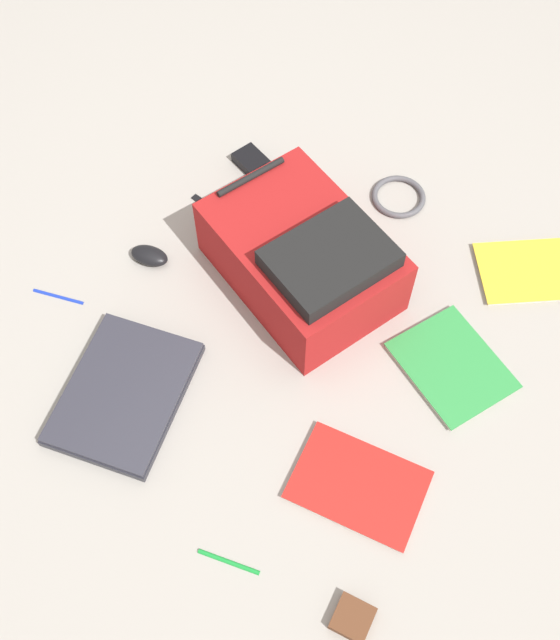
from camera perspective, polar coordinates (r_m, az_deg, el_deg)
ground_plane at (r=1.86m, az=0.53°, el=-0.79°), size 3.75×3.75×0.00m
backpack at (r=1.85m, az=1.76°, el=4.69°), size 0.45×0.54×0.22m
laptop at (r=1.80m, az=-11.48°, el=-5.32°), size 0.40×0.34×0.03m
book_red at (r=1.85m, az=12.64°, el=-3.37°), size 0.30×0.32×0.02m
book_comic at (r=2.04m, az=18.14°, el=3.48°), size 0.31×0.32×0.01m
book_manual at (r=1.70m, az=5.83°, el=-12.12°), size 0.23×0.30×0.01m
computer_mouse at (r=1.98m, az=-9.68°, el=4.74°), size 0.08×0.11×0.04m
cable_coil at (r=2.11m, az=8.80°, el=9.04°), size 0.14×0.14×0.02m
power_brick at (r=2.16m, az=-1.94°, el=11.53°), size 0.10×0.13×0.03m
pen_black at (r=1.65m, az=-3.83°, el=-17.46°), size 0.04×0.13×0.01m
pen_blue at (r=1.98m, az=-16.16°, el=1.73°), size 0.05×0.13×0.01m
earbud_pouch at (r=1.62m, az=5.42°, el=-21.20°), size 0.08×0.08×0.02m
usb_stick at (r=2.09m, az=-5.91°, el=8.82°), size 0.02×0.06×0.01m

